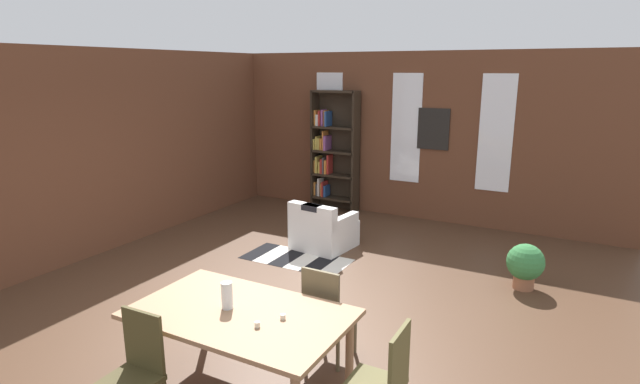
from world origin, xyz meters
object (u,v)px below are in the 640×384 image
at_px(dining_chair_far_right, 326,311).
at_px(dining_chair_near_left, 134,371).
at_px(armchair_white, 323,231).
at_px(potted_plant_by_shelf, 525,264).
at_px(dining_table, 240,320).
at_px(dining_chair_head_right, 383,381).
at_px(vase_on_table, 227,295).
at_px(bookshelf_tall, 332,151).

xyz_separation_m(dining_chair_far_right, dining_chair_near_left, (-0.81, -1.53, 0.00)).
height_order(armchair_white, potted_plant_by_shelf, armchair_white).
bearing_deg(armchair_white, dining_table, -72.65).
height_order(dining_chair_head_right, dining_chair_near_left, same).
relative_size(vase_on_table, armchair_white, 0.26).
distance_m(dining_table, vase_on_table, 0.23).
bearing_deg(dining_chair_head_right, armchair_white, 124.19).
height_order(dining_chair_far_right, bookshelf_tall, bookshelf_tall).
relative_size(dining_table, dining_chair_near_left, 1.89).
xyz_separation_m(vase_on_table, bookshelf_tall, (-1.85, 5.52, 0.28)).
relative_size(vase_on_table, dining_chair_near_left, 0.24).
xyz_separation_m(dining_table, armchair_white, (-1.08, 3.47, -0.40)).
bearing_deg(bookshelf_tall, potted_plant_by_shelf, -29.27).
distance_m(dining_table, armchair_white, 3.65).
bearing_deg(potted_plant_by_shelf, dining_chair_near_left, -118.45).
height_order(dining_table, vase_on_table, vase_on_table).
height_order(dining_chair_far_right, dining_chair_near_left, same).
relative_size(vase_on_table, dining_chair_far_right, 0.24).
bearing_deg(armchair_white, dining_chair_head_right, -55.81).
xyz_separation_m(dining_table, vase_on_table, (-0.13, 0.00, 0.19)).
xyz_separation_m(dining_chair_head_right, armchair_white, (-2.35, 3.47, -0.23)).
xyz_separation_m(dining_chair_near_left, bookshelf_tall, (-1.58, 6.28, 0.63)).
height_order(dining_table, armchair_white, dining_table).
distance_m(dining_chair_far_right, bookshelf_tall, 5.35).
relative_size(dining_chair_far_right, dining_chair_head_right, 1.00).
bearing_deg(bookshelf_tall, dining_chair_near_left, -75.92).
relative_size(dining_chair_head_right, bookshelf_tall, 0.41).
bearing_deg(potted_plant_by_shelf, vase_on_table, -120.21).
relative_size(dining_chair_near_left, bookshelf_tall, 0.41).
distance_m(dining_chair_far_right, dining_chair_near_left, 1.73).
xyz_separation_m(bookshelf_tall, armchair_white, (0.90, -2.05, -0.87)).
xyz_separation_m(bookshelf_tall, potted_plant_by_shelf, (3.82, -2.14, -0.82)).
bearing_deg(dining_chair_far_right, potted_plant_by_shelf, 61.20).
bearing_deg(bookshelf_tall, dining_chair_head_right, -59.48).
bearing_deg(vase_on_table, dining_table, -0.00).
distance_m(dining_chair_head_right, potted_plant_by_shelf, 3.43).
bearing_deg(dining_chair_near_left, armchair_white, 99.09).
relative_size(vase_on_table, dining_chair_head_right, 0.24).
bearing_deg(dining_chair_near_left, bookshelf_tall, 104.08).
bearing_deg(armchair_white, vase_on_table, -74.59).
bearing_deg(potted_plant_by_shelf, bookshelf_tall, 150.73).
distance_m(vase_on_table, armchair_white, 3.64).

